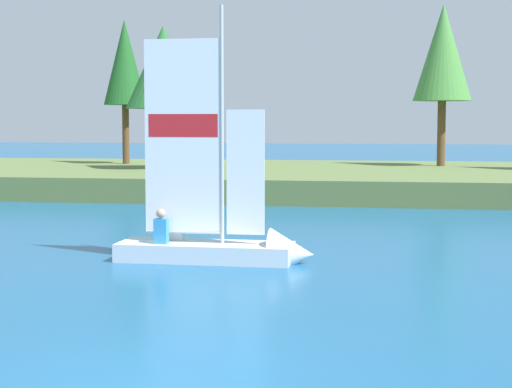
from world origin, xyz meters
The scene contains 5 objects.
shore_bank centered at (0.00, 27.60, 0.45)m, with size 80.00×15.09×0.91m, color #5B703D.
shoreline_tree_midleft centered at (-10.13, 30.06, 5.74)m, with size 2.05×2.05×6.93m.
shoreline_tree_centre centered at (-7.14, 26.26, 5.25)m, with size 3.27×3.27×6.16m.
shoreline_tree_midright centered at (4.85, 30.54, 6.05)m, with size 2.66×2.66×7.40m.
sailboat centered at (-0.69, 8.63, 0.44)m, with size 4.22×1.26×5.74m.
Camera 1 is at (2.62, -8.38, 2.98)m, focal length 57.86 mm.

